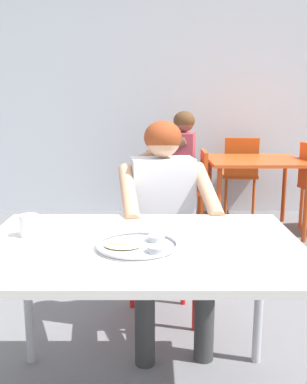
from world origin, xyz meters
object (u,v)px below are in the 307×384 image
object	(u,v)px
drinking_cup	(27,225)
chair_foreground	(159,235)
diner_foreground	(164,211)
chair_red_far	(238,170)
patron_background	(173,160)
table_foreground	(140,260)
chair_red_left	(191,185)
table_background_red	(254,168)
thali_tray	(136,245)

from	to	relation	value
drinking_cup	chair_foreground	xyz separation A→B (m)	(0.55, 0.80, -0.30)
chair_foreground	diner_foreground	bearing A→B (deg)	-83.82
chair_red_far	patron_background	bearing A→B (deg)	-141.13
table_foreground	chair_foreground	world-z (taller)	chair_foreground
drinking_cup	chair_red_left	world-z (taller)	drinking_cup
table_foreground	table_background_red	xyz separation A→B (m)	(1.04, 2.61, -0.04)
table_foreground	diner_foreground	bearing A→B (deg)	80.53
diner_foreground	chair_red_left	world-z (taller)	diner_foreground
table_background_red	diner_foreground	bearing A→B (deg)	-115.71
thali_tray	chair_red_left	distance (m)	2.65
chair_foreground	thali_tray	bearing A→B (deg)	-95.92
table_foreground	diner_foreground	size ratio (longest dim) A/B	1.06
chair_foreground	patron_background	world-z (taller)	patron_background
table_foreground	chair_foreground	xyz separation A→B (m)	(0.09, 0.90, -0.19)
diner_foreground	chair_red_far	bearing A→B (deg)	70.54
table_foreground	chair_red_far	size ratio (longest dim) A/B	1.42
drinking_cup	chair_red_far	world-z (taller)	chair_red_far
table_foreground	table_background_red	distance (m)	2.81
table_background_red	chair_red_left	world-z (taller)	chair_red_left
thali_tray	table_foreground	bearing A→B (deg)	79.24
diner_foreground	chair_red_left	distance (m)	1.91
table_background_red	chair_red_far	size ratio (longest dim) A/B	1.04
drinking_cup	chair_foreground	world-z (taller)	chair_foreground
chair_foreground	chair_red_far	xyz separation A→B (m)	(0.93, 2.34, 0.02)
thali_tray	chair_foreground	xyz separation A→B (m)	(0.10, 0.95, -0.27)
drinking_cup	chair_foreground	size ratio (longest dim) A/B	0.10
table_foreground	drinking_cup	distance (m)	0.48
table_background_red	chair_red_far	bearing A→B (deg)	92.01
drinking_cup	diner_foreground	bearing A→B (deg)	45.55
thali_tray	chair_red_left	xyz separation A→B (m)	(0.43, 2.60, -0.29)
chair_foreground	patron_background	distance (m)	1.74
table_background_red	table_foreground	bearing A→B (deg)	-111.79
table_foreground	diner_foreground	xyz separation A→B (m)	(0.11, 0.68, 0.03)
table_background_red	patron_background	distance (m)	0.80
table_foreground	diner_foreground	world-z (taller)	diner_foreground
table_foreground	diner_foreground	distance (m)	0.69
drinking_cup	chair_red_left	bearing A→B (deg)	70.21
chair_red_far	table_foreground	bearing A→B (deg)	-107.46
table_foreground	patron_background	distance (m)	2.63
diner_foreground	thali_tray	bearing A→B (deg)	-99.56
chair_red_far	diner_foreground	bearing A→B (deg)	-109.46
chair_foreground	diner_foreground	world-z (taller)	diner_foreground
chair_red_left	patron_background	size ratio (longest dim) A/B	0.69
chair_red_far	patron_background	world-z (taller)	patron_background
thali_tray	chair_red_far	xyz separation A→B (m)	(1.03, 3.29, -0.25)
table_background_red	chair_red_far	distance (m)	0.65
table_foreground	thali_tray	bearing A→B (deg)	-100.76
thali_tray	chair_red_left	bearing A→B (deg)	80.51
thali_tray	chair_red_far	world-z (taller)	chair_red_far
table_background_red	drinking_cup	bearing A→B (deg)	-120.85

